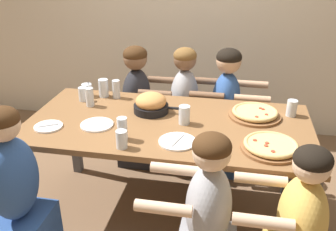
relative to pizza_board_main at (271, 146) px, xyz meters
name	(u,v)px	position (x,y,z in m)	size (l,w,h in m)	color
ground_plane	(168,212)	(-0.67, 0.26, -0.81)	(18.00, 18.00, 0.00)	brown
dining_table	(168,133)	(-0.67, 0.26, -0.11)	(1.95, 0.96, 0.78)	brown
pizza_board_main	(271,146)	(0.00, 0.00, 0.00)	(0.36, 0.36, 0.05)	brown
pizza_board_second	(255,113)	(-0.08, 0.46, 0.00)	(0.37, 0.37, 0.05)	brown
skillet_bowl	(151,104)	(-0.82, 0.40, 0.04)	(0.37, 0.25, 0.15)	black
empty_plate_a	(97,125)	(-1.13, 0.11, -0.02)	(0.22, 0.22, 0.02)	white
empty_plate_b	(177,141)	(-0.56, -0.02, -0.02)	(0.23, 0.23, 0.02)	white
empty_plate_c	(48,126)	(-1.45, 0.03, -0.02)	(0.19, 0.19, 0.02)	white
cocktail_glass_blue	(87,91)	(-1.40, 0.60, 0.02)	(0.08, 0.08, 0.13)	silver
drinking_glass_a	(122,139)	(-0.88, -0.14, 0.03)	(0.07, 0.07, 0.11)	silver
drinking_glass_b	(104,89)	(-1.26, 0.62, 0.04)	(0.08, 0.08, 0.14)	silver
drinking_glass_c	(122,130)	(-0.91, -0.04, 0.04)	(0.06, 0.06, 0.15)	silver
drinking_glass_d	(116,90)	(-1.16, 0.61, 0.04)	(0.06, 0.06, 0.15)	silver
drinking_glass_e	(292,109)	(0.17, 0.52, 0.03)	(0.07, 0.07, 0.12)	silver
drinking_glass_f	(184,116)	(-0.56, 0.25, 0.03)	(0.08, 0.08, 0.13)	silver
drinking_glass_g	(83,95)	(-1.39, 0.51, 0.02)	(0.07, 0.07, 0.11)	silver
drinking_glass_h	(90,98)	(-1.30, 0.42, 0.04)	(0.06, 0.06, 0.14)	silver
diner_far_midright	(225,117)	(-0.30, 0.96, -0.28)	(0.51, 0.40, 1.13)	#2D5193
diner_far_midleft	(138,111)	(-1.09, 0.96, -0.29)	(0.51, 0.40, 1.11)	#232328
diner_far_center	(184,115)	(-0.66, 0.96, -0.29)	(0.51, 0.40, 1.12)	#99999E
diner_near_midright	(206,231)	(-0.33, -0.45, -0.31)	(0.51, 0.40, 1.09)	#99999E
diner_near_left	(18,203)	(-1.44, -0.45, -0.29)	(0.51, 0.40, 1.13)	#2D5193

